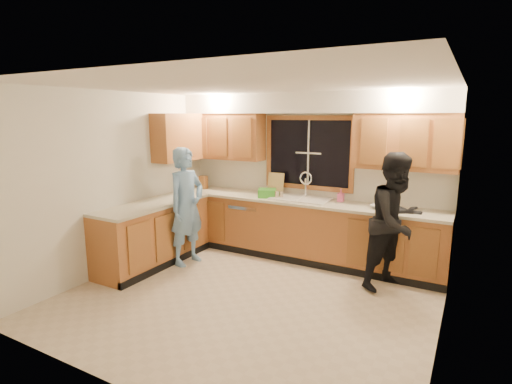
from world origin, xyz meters
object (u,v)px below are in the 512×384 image
Objects in this scene: woman at (396,222)px; dish_crate at (267,193)px; soap_bottle at (341,195)px; bowl at (380,207)px; stove at (125,244)px; man at (187,206)px; knife_block at (203,182)px; dishwasher at (251,225)px; sink at (300,203)px.

dish_crate is at bearing 110.76° from woman.
soap_bottle is 0.81× the size of bowl.
dish_crate is (1.27, 1.75, 0.53)m from stove.
woman is at bearing -71.73° from man.
soap_bottle is at bearing 39.67° from stove.
man is at bearing -67.00° from knife_block.
sink is at bearing 0.99° from dishwasher.
dish_crate is (-2.00, 0.36, 0.12)m from woman.
stove is at bearing -140.33° from soap_bottle.
knife_block reaches higher than dish_crate.
stove is at bearing -149.27° from bowl.
man reaches higher than soap_bottle.
dishwasher is at bearing -173.61° from soap_bottle.
sink is at bearing 104.42° from woman.
sink is 0.61m from soap_bottle.
sink is 0.96× the size of stove.
man is 1.26m from dish_crate.
bowl is at bearing 30.73° from stove.
woman reaches higher than stove.
knife_block is 0.98× the size of bowl.
soap_bottle is (0.58, 0.15, 0.15)m from sink.
knife_block is at bearing 175.62° from dish_crate.
bowl is (3.00, -0.08, -0.08)m from knife_block.
dishwasher is at bearing 110.65° from woman.
sink is 3.18× the size of dish_crate.
stove is at bearing -117.69° from dishwasher.
dish_crate reaches higher than stove.
bowl is (2.98, 1.77, 0.50)m from stove.
woman is at bearing -52.97° from bowl.
sink is at bearing -165.85° from soap_bottle.
bowl is at bearing -2.08° from knife_block.
stove is at bearing -134.61° from sink.
woman reaches higher than soap_bottle.
dish_crate is 1.19× the size of bowl.
dishwasher is 0.47× the size of woman.
soap_bottle is at bearing 14.15° from sink.
woman is at bearing 23.05° from stove.
dishwasher is 2.10m from bowl.
woman is at bearing -10.16° from dish_crate.
soap_bottle is at bearing 11.36° from dish_crate.
woman is (1.47, -0.43, 0.00)m from sink.
soap_bottle is at bearing 87.88° from woman.
dishwasher is 0.48× the size of man.
dish_crate is at bearing -11.00° from dishwasher.
stove is 2.23m from dish_crate.
woman is at bearing -10.28° from dishwasher.
knife_block is 3.00m from bowl.
man is at bearing -143.77° from sink.
stove is 0.52× the size of woman.
man is at bearing -159.53° from bowl.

